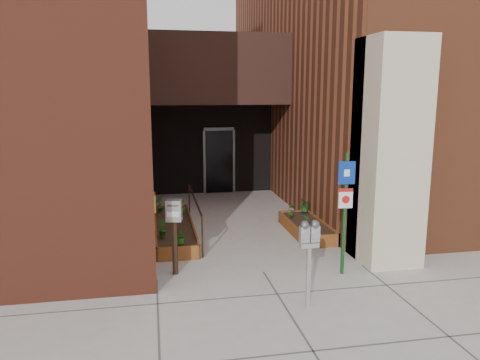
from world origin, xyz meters
TOP-DOWN VIEW (x-y plane):
  - ground at (0.00, 0.00)m, footprint 80.00×80.00m
  - architecture at (-0.18, 6.89)m, footprint 20.00×14.60m
  - planter_left at (-1.55, 2.70)m, footprint 0.90×3.60m
  - planter_right at (1.60, 2.20)m, footprint 0.80×2.20m
  - handrail at (-1.05, 2.65)m, footprint 0.04×3.34m
  - parking_meter at (0.36, -1.52)m, footprint 0.32×0.15m
  - sign_post at (1.44, -0.36)m, footprint 0.31×0.08m
  - payment_dropbox at (-1.65, 0.23)m, footprint 0.32×0.26m
  - shrub_left_a at (-1.49, 1.10)m, footprint 0.41×0.41m
  - shrub_left_b at (-1.85, 1.64)m, footprint 0.27×0.27m
  - shrub_left_c at (-1.31, 3.57)m, footprint 0.25×0.25m
  - shrub_left_d at (-1.85, 3.87)m, footprint 0.27×0.27m
  - shrub_right_a at (1.35, 1.51)m, footprint 0.24×0.24m
  - shrub_right_b at (1.35, 2.65)m, footprint 0.19×0.19m
  - shrub_right_c at (1.85, 3.10)m, footprint 0.33×0.33m

SIDE VIEW (x-z plane):
  - ground at x=0.00m, z-range 0.00..0.00m
  - planter_left at x=-1.55m, z-range -0.02..0.28m
  - planter_right at x=1.60m, z-range -0.02..0.28m
  - shrub_left_a at x=-1.49m, z-range 0.30..0.63m
  - shrub_right_a at x=1.35m, z-range 0.30..0.64m
  - shrub_left_c at x=-1.31m, z-range 0.30..0.64m
  - shrub_right_b at x=1.35m, z-range 0.30..0.65m
  - shrub_right_c at x=1.85m, z-range 0.30..0.66m
  - shrub_left_b at x=-1.85m, z-range 0.30..0.66m
  - shrub_left_d at x=-1.85m, z-range 0.30..0.68m
  - handrail at x=-1.05m, z-range 0.30..1.20m
  - payment_dropbox at x=-1.65m, z-range 0.32..1.75m
  - parking_meter at x=0.36m, z-range 0.39..1.81m
  - sign_post at x=1.44m, z-range 0.26..2.56m
  - architecture at x=-0.18m, z-range -0.02..9.98m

